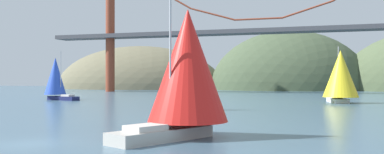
% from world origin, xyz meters
% --- Properties ---
extents(ground_plane, '(360.00, 360.00, 0.00)m').
position_xyz_m(ground_plane, '(0.00, 0.00, 0.00)').
color(ground_plane, '#426075').
extents(headland_center, '(57.72, 44.00, 43.43)m').
position_xyz_m(headland_center, '(5.00, 135.00, 0.00)').
color(headland_center, '#425138').
rests_on(headland_center, ground_plane).
extents(headland_left, '(71.40, 44.00, 34.77)m').
position_xyz_m(headland_left, '(-55.00, 135.00, 0.00)').
color(headland_left, '#6B664C').
rests_on(headland_left, ground_plane).
extents(suspension_bridge, '(128.20, 6.00, 44.34)m').
position_xyz_m(suspension_bridge, '(0.00, 95.00, 19.45)').
color(suspension_bridge, brown).
rests_on(suspension_bridge, ground_plane).
extents(sailboat_red_spinnaker, '(7.28, 9.55, 9.53)m').
position_xyz_m(sailboat_red_spinnaker, '(8.10, 5.72, 4.61)').
color(sailboat_red_spinnaker, '#B7B2A8').
rests_on(sailboat_red_spinnaker, ground_plane).
extents(sailboat_yellow_sail, '(6.46, 9.40, 9.30)m').
position_xyz_m(sailboat_yellow_sail, '(19.73, 50.38, 4.55)').
color(sailboat_yellow_sail, white).
rests_on(sailboat_yellow_sail, ground_plane).
extents(sailboat_crimson_sail, '(5.95, 6.06, 7.87)m').
position_xyz_m(sailboat_crimson_sail, '(0.51, 28.54, 3.72)').
color(sailboat_crimson_sail, '#191E4C').
rests_on(sailboat_crimson_sail, ground_plane).
extents(sailboat_blue_spinnaker, '(8.15, 4.90, 9.16)m').
position_xyz_m(sailboat_blue_spinnaker, '(-30.68, 45.74, 4.14)').
color(sailboat_blue_spinnaker, '#191E4C').
rests_on(sailboat_blue_spinnaker, ground_plane).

